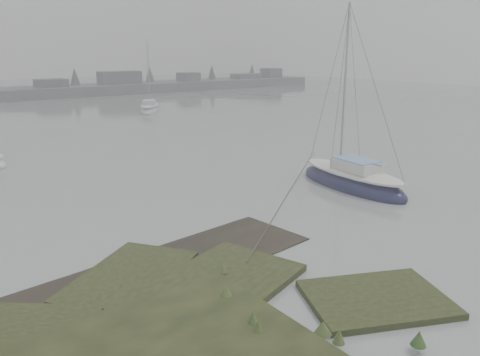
# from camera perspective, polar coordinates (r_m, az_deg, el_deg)

# --- Properties ---
(ground) EXTENTS (160.00, 160.00, 0.00)m
(ground) POSITION_cam_1_polar(r_m,az_deg,el_deg) (38.47, -23.54, 4.65)
(ground) COLOR slate
(ground) RESTS_ON ground
(far_shoreline) EXTENTS (60.00, 8.00, 4.15)m
(far_shoreline) POSITION_cam_1_polar(r_m,az_deg,el_deg) (77.69, -9.95, 11.04)
(far_shoreline) COLOR #4C4F51
(far_shoreline) RESTS_ON ground
(sailboat_main) EXTENTS (2.68, 6.53, 8.97)m
(sailboat_main) POSITION_cam_1_polar(r_m,az_deg,el_deg) (22.72, 13.47, -0.37)
(sailboat_main) COLOR black
(sailboat_main) RESTS_ON ground
(sailboat_far_b) EXTENTS (4.72, 5.79, 8.06)m
(sailboat_far_b) POSITION_cam_1_polar(r_m,az_deg,el_deg) (51.06, -10.96, 8.24)
(sailboat_far_b) COLOR #AEB2B7
(sailboat_far_b) RESTS_ON ground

